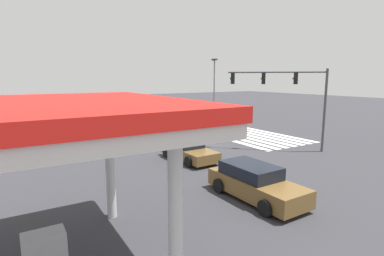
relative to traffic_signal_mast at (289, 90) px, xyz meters
name	(u,v)px	position (x,y,z in m)	size (l,w,h in m)	color
ground_plane	(192,145)	(5.30, 5.30, -4.60)	(151.39, 151.39, 0.00)	#333338
crosswalk_markings	(253,136)	(5.30, -1.48, -4.60)	(10.04, 6.30, 0.01)	silver
traffic_signal_mast	(289,90)	(0.00, 0.00, 0.00)	(5.19, 5.19, 6.14)	#47474C
car_0	(100,114)	(25.50, 7.55, -3.91)	(4.61, 2.09, 1.43)	silver
car_1	(188,149)	(1.53, 7.92, -3.89)	(4.65, 2.24, 1.57)	brown
car_2	(255,183)	(-5.73, 8.73, -3.86)	(4.89, 2.21, 1.54)	brown
gas_station_canopy	(33,123)	(-6.81, 17.52, -0.29)	(7.75, 7.75, 4.87)	silver
pedestrian	(213,118)	(12.15, -1.72, -3.64)	(0.41, 0.41, 1.73)	brown
street_light_pole_a	(214,84)	(15.36, -4.18, 0.09)	(0.80, 0.36, 7.81)	slate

